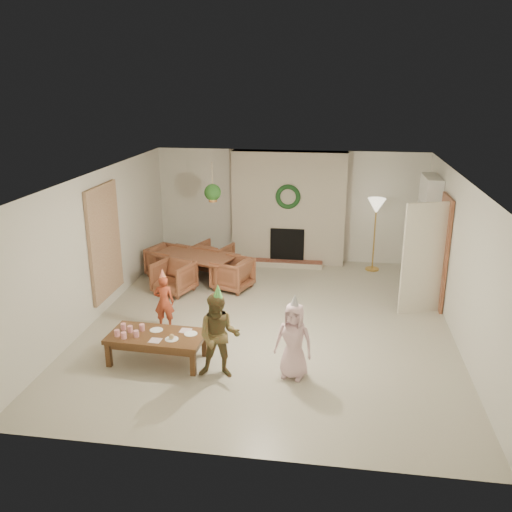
% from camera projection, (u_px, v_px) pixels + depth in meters
% --- Properties ---
extents(floor, '(7.00, 7.00, 0.00)m').
position_uv_depth(floor, '(270.00, 322.00, 9.21)').
color(floor, '#B7B29E').
rests_on(floor, ground).
extents(ceiling, '(7.00, 7.00, 0.00)m').
position_uv_depth(ceiling, '(271.00, 177.00, 8.44)').
color(ceiling, white).
rests_on(ceiling, wall_back).
extents(wall_back, '(7.00, 0.00, 7.00)m').
position_uv_depth(wall_back, '(289.00, 206.00, 12.11)').
color(wall_back, silver).
rests_on(wall_back, floor).
extents(wall_front, '(7.00, 0.00, 7.00)m').
position_uv_depth(wall_front, '(229.00, 355.00, 5.53)').
color(wall_front, silver).
rests_on(wall_front, floor).
extents(wall_left, '(0.00, 7.00, 7.00)m').
position_uv_depth(wall_left, '(98.00, 245.00, 9.25)').
color(wall_left, silver).
rests_on(wall_left, floor).
extents(wall_right, '(0.00, 7.00, 7.00)m').
position_uv_depth(wall_right, '(460.00, 261.00, 8.40)').
color(wall_right, silver).
rests_on(wall_right, floor).
extents(fireplace_mass, '(2.50, 0.40, 2.50)m').
position_uv_depth(fireplace_mass, '(289.00, 208.00, 11.93)').
color(fireplace_mass, '#531617').
rests_on(fireplace_mass, floor).
extents(fireplace_hearth, '(1.60, 0.30, 0.12)m').
position_uv_depth(fireplace_hearth, '(286.00, 264.00, 11.97)').
color(fireplace_hearth, maroon).
rests_on(fireplace_hearth, floor).
extents(fireplace_firebox, '(0.75, 0.12, 0.75)m').
position_uv_depth(fireplace_firebox, '(287.00, 245.00, 12.01)').
color(fireplace_firebox, black).
rests_on(fireplace_firebox, floor).
extents(fireplace_wreath, '(0.54, 0.10, 0.54)m').
position_uv_depth(fireplace_wreath, '(288.00, 197.00, 11.62)').
color(fireplace_wreath, '#163B1B').
rests_on(fireplace_wreath, fireplace_mass).
extents(floor_lamp_base, '(0.30, 0.30, 0.03)m').
position_uv_depth(floor_lamp_base, '(372.00, 269.00, 11.76)').
color(floor_lamp_base, gold).
rests_on(floor_lamp_base, floor).
extents(floor_lamp_post, '(0.03, 0.03, 1.43)m').
position_uv_depth(floor_lamp_post, '(374.00, 237.00, 11.54)').
color(floor_lamp_post, gold).
rests_on(floor_lamp_post, floor).
extents(floor_lamp_shade, '(0.38, 0.38, 0.32)m').
position_uv_depth(floor_lamp_shade, '(377.00, 206.00, 11.32)').
color(floor_lamp_shade, beige).
rests_on(floor_lamp_shade, floor_lamp_post).
extents(bookshelf_carcass, '(0.30, 1.00, 2.20)m').
position_uv_depth(bookshelf_carcass, '(427.00, 231.00, 10.63)').
color(bookshelf_carcass, white).
rests_on(bookshelf_carcass, floor).
extents(bookshelf_shelf_a, '(0.30, 0.92, 0.03)m').
position_uv_depth(bookshelf_shelf_a, '(423.00, 262.00, 10.84)').
color(bookshelf_shelf_a, white).
rests_on(bookshelf_shelf_a, bookshelf_carcass).
extents(bookshelf_shelf_b, '(0.30, 0.92, 0.03)m').
position_uv_depth(bookshelf_shelf_b, '(425.00, 243.00, 10.71)').
color(bookshelf_shelf_b, white).
rests_on(bookshelf_shelf_b, bookshelf_carcass).
extents(bookshelf_shelf_c, '(0.30, 0.92, 0.03)m').
position_uv_depth(bookshelf_shelf_c, '(426.00, 224.00, 10.59)').
color(bookshelf_shelf_c, white).
rests_on(bookshelf_shelf_c, bookshelf_carcass).
extents(bookshelf_shelf_d, '(0.30, 0.92, 0.03)m').
position_uv_depth(bookshelf_shelf_d, '(429.00, 204.00, 10.46)').
color(bookshelf_shelf_d, white).
rests_on(bookshelf_shelf_d, bookshelf_carcass).
extents(books_row_lower, '(0.20, 0.40, 0.24)m').
position_uv_depth(books_row_lower, '(423.00, 258.00, 10.66)').
color(books_row_lower, maroon).
rests_on(books_row_lower, bookshelf_shelf_a).
extents(books_row_mid, '(0.20, 0.44, 0.24)m').
position_uv_depth(books_row_mid, '(424.00, 236.00, 10.72)').
color(books_row_mid, '#224F7E').
rests_on(books_row_mid, bookshelf_shelf_b).
extents(books_row_upper, '(0.20, 0.36, 0.22)m').
position_uv_depth(books_row_upper, '(427.00, 219.00, 10.46)').
color(books_row_upper, '#A87224').
rests_on(books_row_upper, bookshelf_shelf_c).
extents(door_frame, '(0.05, 0.86, 2.04)m').
position_uv_depth(door_frame, '(443.00, 252.00, 9.61)').
color(door_frame, brown).
rests_on(door_frame, floor).
extents(door_leaf, '(0.77, 0.32, 2.00)m').
position_uv_depth(door_leaf, '(424.00, 259.00, 9.31)').
color(door_leaf, beige).
rests_on(door_leaf, floor).
extents(curtain_panel, '(0.06, 1.20, 2.00)m').
position_uv_depth(curtain_panel, '(105.00, 242.00, 9.43)').
color(curtain_panel, tan).
rests_on(curtain_panel, wall_left).
extents(dining_table, '(1.84, 1.41, 0.57)m').
position_uv_depth(dining_table, '(195.00, 268.00, 11.01)').
color(dining_table, brown).
rests_on(dining_table, floor).
extents(dining_chair_near, '(0.87, 0.89, 0.63)m').
position_uv_depth(dining_chair_near, '(174.00, 277.00, 10.40)').
color(dining_chair_near, brown).
rests_on(dining_chair_near, floor).
extents(dining_chair_far, '(0.87, 0.89, 0.63)m').
position_uv_depth(dining_chair_far, '(214.00, 257.00, 11.60)').
color(dining_chair_far, brown).
rests_on(dining_chair_far, floor).
extents(dining_chair_left, '(0.89, 0.87, 0.63)m').
position_uv_depth(dining_chair_left, '(167.00, 261.00, 11.32)').
color(dining_chair_left, brown).
rests_on(dining_chair_left, floor).
extents(dining_chair_right, '(0.89, 0.87, 0.63)m').
position_uv_depth(dining_chair_right, '(232.00, 274.00, 10.59)').
color(dining_chair_right, brown).
rests_on(dining_chair_right, floor).
extents(hanging_plant_cord, '(0.01, 0.01, 0.70)m').
position_uv_depth(hanging_plant_cord, '(212.00, 180.00, 10.14)').
color(hanging_plant_cord, tan).
rests_on(hanging_plant_cord, ceiling).
extents(hanging_plant_pot, '(0.16, 0.16, 0.12)m').
position_uv_depth(hanging_plant_pot, '(213.00, 199.00, 10.25)').
color(hanging_plant_pot, '#9A6231').
rests_on(hanging_plant_pot, hanging_plant_cord).
extents(hanging_plant_foliage, '(0.32, 0.32, 0.32)m').
position_uv_depth(hanging_plant_foliage, '(213.00, 192.00, 10.21)').
color(hanging_plant_foliage, '#1C4918').
rests_on(hanging_plant_foliage, hanging_plant_pot).
extents(coffee_table_top, '(1.43, 0.76, 0.06)m').
position_uv_depth(coffee_table_top, '(157.00, 336.00, 7.82)').
color(coffee_table_top, brown).
rests_on(coffee_table_top, floor).
extents(coffee_table_apron, '(1.32, 0.65, 0.09)m').
position_uv_depth(coffee_table_apron, '(157.00, 341.00, 7.84)').
color(coffee_table_apron, brown).
rests_on(coffee_table_apron, floor).
extents(coffee_leg_fl, '(0.08, 0.08, 0.37)m').
position_uv_depth(coffee_leg_fl, '(109.00, 355.00, 7.74)').
color(coffee_leg_fl, brown).
rests_on(coffee_leg_fl, floor).
extents(coffee_leg_fr, '(0.08, 0.08, 0.37)m').
position_uv_depth(coffee_leg_fr, '(193.00, 363.00, 7.50)').
color(coffee_leg_fr, brown).
rests_on(coffee_leg_fr, floor).
extents(coffee_leg_bl, '(0.08, 0.08, 0.37)m').
position_uv_depth(coffee_leg_bl, '(125.00, 337.00, 8.27)').
color(coffee_leg_bl, brown).
rests_on(coffee_leg_bl, floor).
extents(coffee_leg_br, '(0.08, 0.08, 0.37)m').
position_uv_depth(coffee_leg_br, '(205.00, 345.00, 8.03)').
color(coffee_leg_br, brown).
rests_on(coffee_leg_br, floor).
extents(cup_a, '(0.08, 0.08, 0.10)m').
position_uv_depth(cup_a, '(117.00, 333.00, 7.74)').
color(cup_a, white).
rests_on(cup_a, coffee_table_top).
extents(cup_b, '(0.08, 0.08, 0.10)m').
position_uv_depth(cup_b, '(123.00, 327.00, 7.94)').
color(cup_b, white).
rests_on(cup_b, coffee_table_top).
extents(cup_c, '(0.08, 0.08, 0.10)m').
position_uv_depth(cup_c, '(124.00, 335.00, 7.67)').
color(cup_c, white).
rests_on(cup_c, coffee_table_top).
extents(cup_d, '(0.08, 0.08, 0.10)m').
position_uv_depth(cup_d, '(130.00, 329.00, 7.87)').
color(cup_d, white).
rests_on(cup_d, coffee_table_top).
extents(cup_e, '(0.08, 0.08, 0.10)m').
position_uv_depth(cup_e, '(136.00, 334.00, 7.72)').
color(cup_e, white).
rests_on(cup_e, coffee_table_top).
extents(cup_f, '(0.08, 0.08, 0.10)m').
position_uv_depth(cup_f, '(142.00, 327.00, 7.92)').
color(cup_f, white).
rests_on(cup_f, coffee_table_top).
extents(plate_a, '(0.20, 0.20, 0.01)m').
position_uv_depth(plate_a, '(156.00, 330.00, 7.94)').
color(plate_a, white).
rests_on(plate_a, coffee_table_top).
extents(plate_b, '(0.20, 0.20, 0.01)m').
position_uv_depth(plate_b, '(172.00, 339.00, 7.66)').
color(plate_b, white).
rests_on(plate_b, coffee_table_top).
extents(plate_c, '(0.20, 0.20, 0.01)m').
position_uv_depth(plate_c, '(191.00, 334.00, 7.82)').
color(plate_c, white).
rests_on(plate_c, coffee_table_top).
extents(food_scoop, '(0.08, 0.08, 0.08)m').
position_uv_depth(food_scoop, '(172.00, 336.00, 7.65)').
color(food_scoop, tan).
rests_on(food_scoop, plate_b).
extents(napkin_left, '(0.17, 0.17, 0.01)m').
position_uv_depth(napkin_left, '(155.00, 341.00, 7.62)').
color(napkin_left, '#DBA1B3').
rests_on(napkin_left, coffee_table_top).
extents(napkin_right, '(0.17, 0.17, 0.01)m').
position_uv_depth(napkin_right, '(186.00, 331.00, 7.92)').
color(napkin_right, '#DBA1B3').
rests_on(napkin_right, coffee_table_top).
extents(child_red, '(0.36, 0.26, 0.92)m').
position_uv_depth(child_red, '(164.00, 302.00, 8.87)').
color(child_red, '#A23B22').
rests_on(child_red, floor).
extents(party_hat_red, '(0.15, 0.15, 0.17)m').
position_uv_depth(party_hat_red, '(162.00, 274.00, 8.72)').
color(party_hat_red, '#EDAF4F').
rests_on(party_hat_red, child_red).
extents(child_plaid, '(0.63, 0.51, 1.23)m').
position_uv_depth(child_plaid, '(219.00, 336.00, 7.35)').
color(child_plaid, brown).
rests_on(child_plaid, floor).
extents(party_hat_plaid, '(0.18, 0.18, 0.20)m').
position_uv_depth(party_hat_plaid, '(218.00, 291.00, 7.15)').
color(party_hat_plaid, '#59C152').
rests_on(party_hat_plaid, child_plaid).
extents(child_pink, '(0.60, 0.46, 1.09)m').
position_uv_depth(child_pink, '(294.00, 341.00, 7.37)').
color(child_pink, beige).
rests_on(child_pink, floor).
extents(party_hat_pink, '(0.19, 0.19, 0.20)m').
position_uv_depth(party_hat_pink, '(295.00, 301.00, 7.18)').
color(party_hat_pink, '#B4B5BB').
rests_on(party_hat_pink, child_pink).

